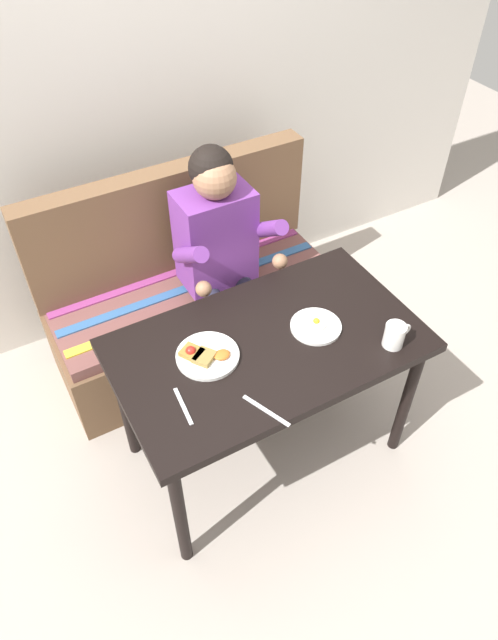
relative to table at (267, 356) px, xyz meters
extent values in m
plane|color=#A79C91|center=(0.00, 0.00, -0.65)|extent=(8.00, 8.00, 0.00)
cube|color=beige|center=(0.00, 1.27, 0.65)|extent=(4.40, 0.10, 2.60)
cube|color=black|center=(0.00, 0.00, 0.06)|extent=(1.20, 0.70, 0.04)
cylinder|color=black|center=(-0.54, -0.29, -0.30)|extent=(0.05, 0.05, 0.69)
cylinder|color=black|center=(0.54, -0.29, -0.30)|extent=(0.05, 0.05, 0.69)
cylinder|color=black|center=(-0.54, 0.29, -0.30)|extent=(0.05, 0.05, 0.69)
cylinder|color=black|center=(0.54, 0.29, -0.30)|extent=(0.05, 0.05, 0.69)
cube|color=brown|center=(0.00, 0.72, -0.45)|extent=(1.44, 0.56, 0.40)
cube|color=brown|center=(0.00, 0.72, -0.22)|extent=(1.40, 0.52, 0.06)
cube|color=brown|center=(0.00, 0.94, 0.08)|extent=(1.44, 0.12, 0.54)
cube|color=yellow|center=(0.00, 0.58, -0.18)|extent=(1.38, 0.05, 0.01)
cube|color=#336099|center=(0.00, 0.72, -0.18)|extent=(1.38, 0.05, 0.01)
cube|color=#93387A|center=(0.00, 0.86, -0.18)|extent=(1.38, 0.05, 0.01)
cube|color=#6E338A|center=(0.11, 0.66, 0.11)|extent=(0.34, 0.22, 0.48)
sphere|color=#9E7051|center=(0.11, 0.64, 0.44)|extent=(0.19, 0.19, 0.19)
sphere|color=black|center=(0.11, 0.67, 0.47)|extent=(0.19, 0.19, 0.19)
cylinder|color=#6E338A|center=(-0.08, 0.52, 0.18)|extent=(0.07, 0.29, 0.23)
cylinder|color=#6E338A|center=(0.30, 0.52, 0.18)|extent=(0.07, 0.29, 0.23)
sphere|color=#9E7051|center=(-0.08, 0.40, 0.08)|extent=(0.07, 0.07, 0.07)
sphere|color=#9E7051|center=(0.30, 0.40, 0.08)|extent=(0.07, 0.07, 0.07)
cylinder|color=#232333|center=(0.02, 0.49, -0.13)|extent=(0.09, 0.34, 0.09)
cylinder|color=#232333|center=(0.02, 0.32, -0.39)|extent=(0.08, 0.08, 0.52)
cube|color=black|center=(0.02, 0.26, -0.62)|extent=(0.09, 0.20, 0.05)
cylinder|color=#232333|center=(0.19, 0.49, -0.13)|extent=(0.09, 0.34, 0.09)
cylinder|color=#232333|center=(0.19, 0.32, -0.39)|extent=(0.08, 0.08, 0.52)
cube|color=black|center=(0.19, 0.26, -0.62)|extent=(0.09, 0.20, 0.05)
cylinder|color=white|center=(-0.24, 0.04, 0.09)|extent=(0.24, 0.24, 0.02)
cube|color=olive|center=(-0.26, 0.03, 0.11)|extent=(0.10, 0.10, 0.02)
cube|color=olive|center=(-0.29, 0.07, 0.11)|extent=(0.10, 0.10, 0.02)
sphere|color=red|center=(-0.29, 0.07, 0.12)|extent=(0.04, 0.04, 0.04)
ellipsoid|color=#CC6623|center=(-0.20, 0.01, 0.11)|extent=(0.06, 0.05, 0.02)
cylinder|color=white|center=(0.20, -0.03, 0.09)|extent=(0.20, 0.20, 0.01)
ellipsoid|color=white|center=(0.20, -0.03, 0.10)|extent=(0.09, 0.08, 0.01)
sphere|color=yellow|center=(0.21, -0.02, 0.11)|extent=(0.03, 0.03, 0.03)
cylinder|color=white|center=(0.41, -0.24, 0.13)|extent=(0.08, 0.08, 0.10)
cylinder|color=brown|center=(0.41, -0.24, 0.18)|extent=(0.07, 0.07, 0.01)
torus|color=white|center=(0.46, -0.24, 0.14)|extent=(0.05, 0.01, 0.05)
cube|color=silver|center=(-0.42, -0.12, 0.08)|extent=(0.03, 0.17, 0.00)
cube|color=silver|center=(-0.17, -0.28, 0.08)|extent=(0.09, 0.19, 0.00)
camera|label=1|loc=(-0.81, -1.29, 1.71)|focal=32.30mm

